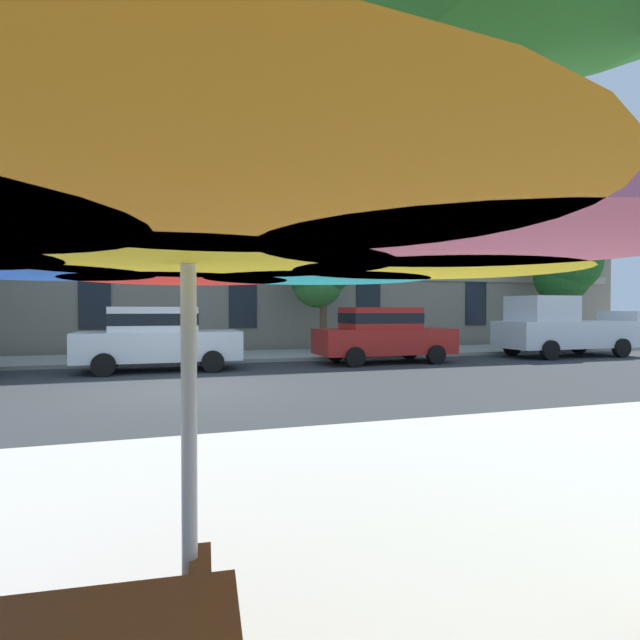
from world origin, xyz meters
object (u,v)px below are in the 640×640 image
at_px(sedan_white, 158,337).
at_px(street_tree_middle, 319,272).
at_px(sedan_red, 383,333).
at_px(pickup_white, 561,328).
at_px(street_tree_right, 564,269).
at_px(patio_umbrella, 188,211).

xyz_separation_m(sedan_white, street_tree_middle, (5.87, 3.57, 2.19)).
xyz_separation_m(sedan_red, pickup_white, (7.10, 0.00, 0.08)).
bearing_deg(pickup_white, street_tree_middle, 156.26).
xyz_separation_m(sedan_white, pickup_white, (13.98, 0.00, 0.08)).
height_order(pickup_white, street_tree_right, street_tree_right).
bearing_deg(patio_umbrella, pickup_white, 42.55).
distance_m(sedan_white, sedan_red, 6.88).
distance_m(pickup_white, patio_umbrella, 18.81).
height_order(street_tree_right, patio_umbrella, street_tree_right).
bearing_deg(sedan_white, patio_umbrella, -89.36).
bearing_deg(sedan_white, street_tree_middle, 31.27).
xyz_separation_m(sedan_white, patio_umbrella, (0.14, -12.70, 1.11)).
distance_m(pickup_white, street_tree_middle, 9.11).
xyz_separation_m(sedan_white, sedan_red, (6.88, 0.00, 0.00)).
relative_size(sedan_white, street_tree_right, 0.82).
height_order(sedan_white, street_tree_right, street_tree_right).
bearing_deg(sedan_red, sedan_white, 180.00).
bearing_deg(street_tree_right, pickup_white, -134.85).
bearing_deg(sedan_red, patio_umbrella, -117.93).
relative_size(sedan_red, pickup_white, 0.86).
distance_m(pickup_white, street_tree_right, 5.32).
xyz_separation_m(street_tree_right, patio_umbrella, (-17.14, -16.02, -1.49)).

